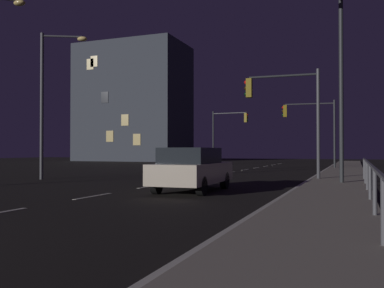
{
  "coord_description": "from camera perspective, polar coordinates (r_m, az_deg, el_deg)",
  "views": [
    {
      "loc": [
        7.86,
        -2.55,
        1.47
      ],
      "look_at": [
        -1.0,
        20.39,
        1.85
      ],
      "focal_mm": 39.68,
      "sensor_mm": 36.0,
      "label": 1
    }
  ],
  "objects": [
    {
      "name": "ground_plane",
      "position": [
        21.58,
        -0.28,
        -4.79
      ],
      "size": [
        112.0,
        112.0,
        0.0
      ],
      "primitive_type": "plane",
      "color": "black",
      "rests_on": "ground"
    },
    {
      "name": "sidewalk_right",
      "position": [
        20.11,
        19.09,
        -4.83
      ],
      "size": [
        2.47,
        77.0,
        0.14
      ],
      "primitive_type": "cube",
      "color": "#9E937F",
      "rests_on": "ground"
    },
    {
      "name": "lane_markings_center",
      "position": [
        24.86,
        2.67,
        -4.26
      ],
      "size": [
        0.14,
        50.0,
        0.01
      ],
      "color": "silver",
      "rests_on": "ground"
    },
    {
      "name": "lane_edge_line",
      "position": [
        25.18,
        16.11,
        -4.18
      ],
      "size": [
        0.14,
        53.0,
        0.01
      ],
      "color": "silver",
      "rests_on": "ground"
    },
    {
      "name": "car",
      "position": [
        15.28,
        0.03,
        -3.32
      ],
      "size": [
        1.92,
        4.44,
        1.57
      ],
      "color": "beige",
      "rests_on": "ground"
    },
    {
      "name": "traffic_light_near_right",
      "position": [
        34.59,
        15.69,
        3.1
      ],
      "size": [
        4.05,
        0.61,
        5.25
      ],
      "color": "#2D3033",
      "rests_on": "sidewalk_right"
    },
    {
      "name": "traffic_light_far_right",
      "position": [
        44.2,
        4.84,
        2.32
      ],
      "size": [
        3.9,
        0.45,
        5.6
      ],
      "color": "#2D3033",
      "rests_on": "ground"
    },
    {
      "name": "traffic_light_far_center",
      "position": [
        21.34,
        12.38,
        5.48
      ],
      "size": [
        3.66,
        0.41,
        5.25
      ],
      "color": "#4C4C51",
      "rests_on": "sidewalk_right"
    },
    {
      "name": "street_lamp_median",
      "position": [
        18.84,
        19.05,
        9.62
      ],
      "size": [
        0.99,
        1.7,
        8.0
      ],
      "color": "#2D3033",
      "rests_on": "sidewalk_right"
    },
    {
      "name": "street_lamp_far_end",
      "position": [
        23.02,
        -18.61,
        6.78
      ],
      "size": [
        2.16,
        1.18,
        7.49
      ],
      "color": "#4C4C51",
      "rests_on": "ground"
    },
    {
      "name": "barrier_fence",
      "position": [
        11.05,
        23.06,
        -3.9
      ],
      "size": [
        0.09,
        21.05,
        0.98
      ],
      "color": "#59595E",
      "rests_on": "sidewalk_right"
    },
    {
      "name": "building_distant",
      "position": [
        61.92,
        -7.84,
        5.44
      ],
      "size": [
        14.94,
        9.42,
        16.56
      ],
      "color": "#3D424C",
      "rests_on": "ground"
    }
  ]
}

